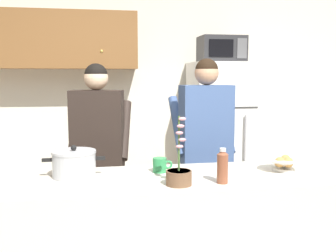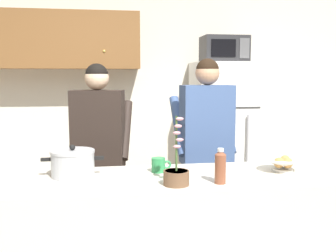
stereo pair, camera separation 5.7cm
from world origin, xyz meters
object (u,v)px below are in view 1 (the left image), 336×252
Objects in this scene: person_by_sink at (206,134)px; bottle_near_edge at (222,166)px; cooking_pot at (74,164)px; microwave at (221,49)px; bread_bowl at (283,163)px; potted_orchid at (179,174)px; person_near_pot at (98,140)px; refrigerator at (219,138)px; coffee_mug at (160,165)px.

person_by_sink is 8.06× the size of bottle_near_edge.
cooking_pot is at bearing 161.08° from bottle_near_edge.
bread_bowl is (-0.12, -1.80, -0.87)m from microwave.
bread_bowl is at bearing 16.38° from potted_orchid.
person_near_pot reaches higher than bread_bowl.
bread_bowl is (1.36, -0.07, -0.03)m from cooking_pot.
refrigerator is at bearing 90.07° from microwave.
person_by_sink is (0.89, -0.05, 0.03)m from person_near_pot.
refrigerator is 2.30m from cooking_pot.
potted_orchid is at bearing -25.79° from cooking_pot.
person_near_pot is 1.27m from bottle_near_edge.
refrigerator is 2.23m from potted_orchid.
bottle_near_edge is (-0.62, -2.05, 0.17)m from refrigerator.
person_near_pot is 1.14m from potted_orchid.
cooking_pot reaches higher than coffee_mug.
potted_orchid is (-0.88, -2.02, -0.85)m from microwave.
bottle_near_edge is 0.26m from potted_orchid.
coffee_mug is 0.33m from potted_orchid.
cooking_pot is 0.96× the size of potted_orchid.
potted_orchid is at bearing -65.71° from person_near_pot.
bottle_near_edge is at bearing -99.53° from person_by_sink.
coffee_mug is at bearing 100.75° from potted_orchid.
potted_orchid is (-0.75, -0.22, 0.01)m from bread_bowl.
potted_orchid is at bearing -79.25° from coffee_mug.
cooking_pot is (-1.04, -0.69, -0.06)m from person_by_sink.
person_by_sink is at bearing 33.84° from cooking_pot.
bread_bowl is at bearing -93.86° from refrigerator.
bread_bowl is 0.55m from bottle_near_edge.
potted_orchid is (0.47, -1.04, -0.04)m from person_near_pot.
person_by_sink is at bearing 53.81° from coffee_mug.
person_by_sink is 1.25m from cooking_pot.
bread_bowl is 0.64× the size of potted_orchid.
person_by_sink reaches higher than bread_bowl.
microwave is 3.66× the size of coffee_mug.
person_near_pot is 7.85× the size of bottle_near_edge.
potted_orchid is at bearing 179.21° from bottle_near_edge.
coffee_mug is (-0.94, -1.70, -0.87)m from microwave.
potted_orchid is at bearing -113.23° from refrigerator.
person_by_sink is 0.83m from coffee_mug.
bread_bowl is (0.33, -0.77, -0.09)m from person_by_sink.
coffee_mug is at bearing -118.89° from microwave.
person_near_pot reaches higher than potted_orchid.
cooking_pot is (-1.49, -1.73, -0.83)m from microwave.
coffee_mug is (0.55, 0.03, -0.04)m from cooking_pot.
cooking_pot is at bearing -100.75° from person_near_pot.
coffee_mug is at bearing -118.58° from refrigerator.
bottle_near_edge is at bearing -155.49° from bread_bowl.
refrigerator is 8.09× the size of bottle_near_edge.
potted_orchid reaches higher than coffee_mug.
refrigerator reaches higher than cooking_pot.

